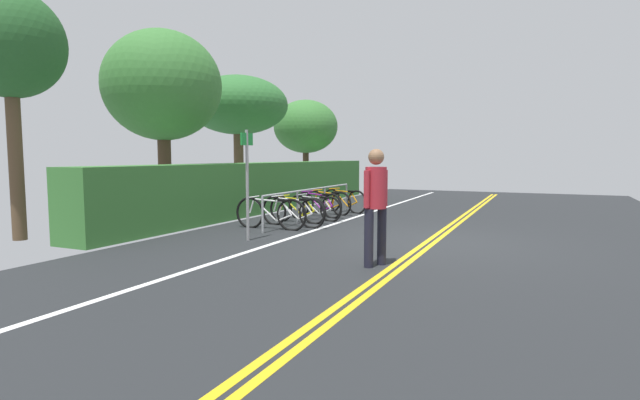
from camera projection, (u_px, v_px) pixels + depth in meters
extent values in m
cube|color=#232628|center=(431.00, 243.00, 9.49)|extent=(28.84, 10.35, 0.05)
cube|color=gold|center=(435.00, 242.00, 9.45)|extent=(25.96, 0.10, 0.00)
cube|color=gold|center=(427.00, 241.00, 9.52)|extent=(25.96, 0.10, 0.00)
cube|color=white|center=(307.00, 233.00, 10.60)|extent=(25.96, 0.12, 0.00)
cylinder|color=#9EA0A5|center=(263.00, 215.00, 10.53)|extent=(0.05, 0.05, 0.80)
cylinder|color=#9EA0A5|center=(297.00, 207.00, 12.01)|extent=(0.05, 0.05, 0.80)
cylinder|color=#9EA0A5|center=(325.00, 202.00, 13.48)|extent=(0.05, 0.05, 0.80)
cylinder|color=#9EA0A5|center=(346.00, 197.00, 14.96)|extent=(0.05, 0.05, 0.80)
cylinder|color=#9EA0A5|center=(312.00, 189.00, 12.71)|extent=(4.90, 0.04, 0.04)
torus|color=black|center=(250.00, 213.00, 11.33)|extent=(0.07, 0.75, 0.75)
torus|color=black|center=(292.00, 215.00, 10.89)|extent=(0.07, 0.75, 0.75)
cylinder|color=white|center=(265.00, 210.00, 11.16)|extent=(0.05, 0.62, 0.51)
cylinder|color=white|center=(268.00, 200.00, 11.11)|extent=(0.05, 0.74, 0.07)
cylinder|color=white|center=(279.00, 211.00, 11.01)|extent=(0.04, 0.18, 0.46)
cylinder|color=white|center=(284.00, 218.00, 10.97)|extent=(0.04, 0.39, 0.19)
cylinder|color=white|center=(287.00, 208.00, 10.93)|extent=(0.04, 0.27, 0.32)
cylinder|color=white|center=(252.00, 206.00, 11.29)|extent=(0.04, 0.14, 0.34)
cube|color=black|center=(282.00, 200.00, 10.96)|extent=(0.08, 0.20, 0.05)
cylinder|color=white|center=(254.00, 197.00, 11.25)|extent=(0.46, 0.04, 0.03)
torus|color=black|center=(274.00, 211.00, 11.82)|extent=(0.15, 0.73, 0.73)
torus|color=black|center=(312.00, 214.00, 11.24)|extent=(0.15, 0.73, 0.73)
cylinder|color=white|center=(288.00, 208.00, 11.60)|extent=(0.12, 0.62, 0.50)
cylinder|color=white|center=(290.00, 199.00, 11.54)|extent=(0.13, 0.75, 0.07)
cylinder|color=white|center=(301.00, 210.00, 11.40)|extent=(0.06, 0.18, 0.45)
cylinder|color=white|center=(305.00, 216.00, 11.35)|extent=(0.09, 0.40, 0.18)
cylinder|color=white|center=(308.00, 207.00, 11.29)|extent=(0.07, 0.27, 0.31)
cylinder|color=white|center=(276.00, 204.00, 11.78)|extent=(0.05, 0.15, 0.33)
cube|color=black|center=(303.00, 200.00, 11.34)|extent=(0.10, 0.21, 0.05)
cylinder|color=white|center=(278.00, 196.00, 11.73)|extent=(0.46, 0.09, 0.03)
torus|color=black|center=(281.00, 209.00, 12.47)|extent=(0.13, 0.68, 0.68)
torus|color=black|center=(314.00, 211.00, 11.97)|extent=(0.13, 0.68, 0.68)
cylinder|color=yellow|center=(293.00, 207.00, 12.28)|extent=(0.10, 0.57, 0.47)
cylinder|color=yellow|center=(295.00, 199.00, 12.22)|extent=(0.11, 0.68, 0.07)
cylinder|color=yellow|center=(304.00, 208.00, 12.10)|extent=(0.05, 0.17, 0.42)
cylinder|color=yellow|center=(308.00, 214.00, 12.06)|extent=(0.07, 0.36, 0.17)
cylinder|color=yellow|center=(310.00, 206.00, 12.01)|extent=(0.06, 0.25, 0.29)
cylinder|color=yellow|center=(283.00, 203.00, 12.43)|extent=(0.05, 0.14, 0.31)
cube|color=black|center=(307.00, 199.00, 12.05)|extent=(0.10, 0.21, 0.05)
cylinder|color=yellow|center=(284.00, 196.00, 12.39)|extent=(0.46, 0.08, 0.03)
torus|color=black|center=(299.00, 207.00, 13.00)|extent=(0.18, 0.67, 0.67)
torus|color=black|center=(331.00, 209.00, 12.41)|extent=(0.18, 0.67, 0.67)
cylinder|color=silver|center=(310.00, 205.00, 12.77)|extent=(0.14, 0.59, 0.46)
cylinder|color=silver|center=(312.00, 198.00, 12.72)|extent=(0.17, 0.70, 0.07)
cylinder|color=silver|center=(321.00, 206.00, 12.57)|extent=(0.07, 0.17, 0.41)
cylinder|color=silver|center=(325.00, 212.00, 12.52)|extent=(0.10, 0.38, 0.17)
cylinder|color=silver|center=(327.00, 204.00, 12.46)|extent=(0.08, 0.26, 0.28)
cylinder|color=silver|center=(300.00, 202.00, 12.96)|extent=(0.06, 0.14, 0.30)
cube|color=black|center=(323.00, 198.00, 12.51)|extent=(0.12, 0.21, 0.05)
cylinder|color=silver|center=(302.00, 194.00, 12.91)|extent=(0.46, 0.11, 0.03)
torus|color=black|center=(305.00, 204.00, 13.79)|extent=(0.28, 0.68, 0.70)
torus|color=black|center=(332.00, 206.00, 13.06)|extent=(0.28, 0.68, 0.70)
cylinder|color=purple|center=(315.00, 202.00, 13.51)|extent=(0.23, 0.58, 0.48)
cylinder|color=purple|center=(316.00, 194.00, 13.44)|extent=(0.27, 0.69, 0.07)
cylinder|color=purple|center=(324.00, 203.00, 13.26)|extent=(0.09, 0.17, 0.43)
cylinder|color=purple|center=(327.00, 208.00, 13.20)|extent=(0.16, 0.37, 0.18)
cylinder|color=purple|center=(329.00, 201.00, 13.13)|extent=(0.12, 0.26, 0.30)
cylinder|color=purple|center=(306.00, 198.00, 13.74)|extent=(0.08, 0.14, 0.32)
cube|color=black|center=(326.00, 195.00, 13.20)|extent=(0.14, 0.22, 0.05)
cylinder|color=purple|center=(307.00, 191.00, 13.68)|extent=(0.44, 0.18, 0.03)
torus|color=black|center=(315.00, 202.00, 14.29)|extent=(0.23, 0.69, 0.70)
torus|color=black|center=(341.00, 204.00, 13.69)|extent=(0.23, 0.69, 0.70)
cylinder|color=orange|center=(324.00, 200.00, 14.06)|extent=(0.17, 0.55, 0.48)
cylinder|color=orange|center=(326.00, 193.00, 14.00)|extent=(0.20, 0.65, 0.07)
cylinder|color=orange|center=(333.00, 201.00, 13.85)|extent=(0.07, 0.16, 0.43)
cylinder|color=orange|center=(336.00, 206.00, 13.80)|extent=(0.12, 0.35, 0.18)
cylinder|color=orange|center=(338.00, 199.00, 13.74)|extent=(0.09, 0.24, 0.30)
cylinder|color=orange|center=(316.00, 197.00, 14.25)|extent=(0.07, 0.14, 0.32)
cube|color=black|center=(335.00, 193.00, 13.79)|extent=(0.13, 0.21, 0.05)
cylinder|color=orange|center=(317.00, 190.00, 14.20)|extent=(0.45, 0.14, 0.03)
torus|color=black|center=(332.00, 200.00, 14.80)|extent=(0.28, 0.69, 0.71)
torus|color=black|center=(357.00, 202.00, 14.13)|extent=(0.28, 0.69, 0.71)
cylinder|color=orange|center=(341.00, 198.00, 14.54)|extent=(0.22, 0.54, 0.48)
cylinder|color=orange|center=(343.00, 191.00, 14.48)|extent=(0.25, 0.64, 0.07)
cylinder|color=orange|center=(350.00, 199.00, 14.32)|extent=(0.09, 0.16, 0.43)
cylinder|color=orange|center=(352.00, 204.00, 14.26)|extent=(0.15, 0.35, 0.18)
cylinder|color=orange|center=(354.00, 197.00, 14.19)|extent=(0.11, 0.24, 0.30)
cylinder|color=orange|center=(333.00, 195.00, 14.76)|extent=(0.08, 0.14, 0.32)
cube|color=black|center=(351.00, 191.00, 14.25)|extent=(0.14, 0.22, 0.05)
cylinder|color=orange|center=(334.00, 188.00, 14.70)|extent=(0.44, 0.18, 0.03)
cylinder|color=#1E1E2D|center=(382.00, 236.00, 7.46)|extent=(0.14, 0.14, 0.88)
cylinder|color=#1E1E2D|center=(369.00, 238.00, 7.27)|extent=(0.14, 0.14, 0.88)
cylinder|color=#B22633|center=(376.00, 188.00, 7.30)|extent=(0.32, 0.32, 0.62)
sphere|color=#8C6647|center=(376.00, 157.00, 7.25)|extent=(0.24, 0.24, 0.24)
cylinder|color=#B22633|center=(385.00, 188.00, 7.43)|extent=(0.09, 0.09, 0.55)
cylinder|color=#B22633|center=(367.00, 189.00, 7.16)|extent=(0.09, 0.09, 0.55)
cylinder|color=gray|center=(247.00, 186.00, 9.55)|extent=(0.06, 0.06, 2.17)
cube|color=#198C33|center=(247.00, 139.00, 9.47)|extent=(0.36, 0.05, 0.24)
cube|color=#387533|center=(267.00, 186.00, 15.02)|extent=(13.90, 0.94, 1.46)
cylinder|color=brown|center=(16.00, 167.00, 9.57)|extent=(0.26, 0.26, 2.88)
ellipsoid|color=#235626|center=(9.00, 43.00, 9.35)|extent=(2.04, 2.04, 2.08)
cylinder|color=#473323|center=(165.00, 177.00, 12.83)|extent=(0.34, 0.34, 2.21)
ellipsoid|color=#387533|center=(162.00, 86.00, 12.62)|extent=(3.03, 3.03, 2.83)
cylinder|color=brown|center=(239.00, 168.00, 17.15)|extent=(0.34, 0.34, 2.52)
ellipsoid|color=#2D6B30|center=(238.00, 105.00, 16.95)|extent=(3.48, 3.48, 2.02)
cylinder|color=#473323|center=(306.00, 173.00, 20.39)|extent=(0.25, 0.25, 1.90)
ellipsoid|color=#387533|center=(306.00, 127.00, 20.21)|extent=(2.65, 2.65, 2.19)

